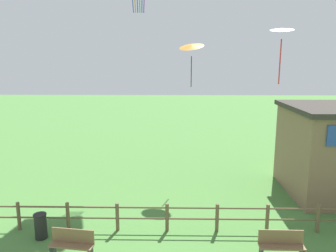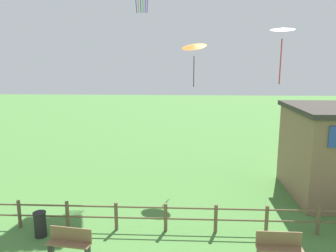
{
  "view_description": "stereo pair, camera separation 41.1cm",
  "coord_description": "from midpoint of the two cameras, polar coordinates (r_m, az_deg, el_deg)",
  "views": [
    {
      "loc": [
        0.26,
        -4.68,
        6.67
      ],
      "look_at": [
        0.0,
        9.32,
        3.87
      ],
      "focal_mm": 35.0,
      "sensor_mm": 36.0,
      "label": 1
    },
    {
      "loc": [
        0.67,
        -4.66,
        6.67
      ],
      "look_at": [
        0.0,
        9.32,
        3.87
      ],
      "focal_mm": 35.0,
      "sensor_mm": 36.0,
      "label": 2
    }
  ],
  "objects": [
    {
      "name": "park_bench_near_fence",
      "position": [
        12.47,
        -17.34,
        -18.86
      ],
      "size": [
        1.58,
        0.61,
        0.98
      ],
      "color": "brown",
      "rests_on": "ground_plane"
    },
    {
      "name": "wooden_fence",
      "position": [
        13.42,
        -1.07,
        -15.33
      ],
      "size": [
        19.91,
        0.14,
        1.16
      ],
      "color": "brown",
      "rests_on": "ground_plane"
    },
    {
      "name": "trash_bin",
      "position": [
        13.95,
        -22.12,
        -15.85
      ],
      "size": [
        0.49,
        0.49,
        0.99
      ],
      "color": "black",
      "rests_on": "ground_plane"
    },
    {
      "name": "park_bench_by_building",
      "position": [
        12.45,
        18.19,
        -18.95
      ],
      "size": [
        1.54,
        0.43,
        0.98
      ],
      "color": "brown",
      "rests_on": "ground_plane"
    },
    {
      "name": "kite_white_delta",
      "position": [
        13.99,
        18.42,
        15.4
      ],
      "size": [
        1.16,
        1.16,
        2.28
      ],
      "color": "white"
    },
    {
      "name": "kite_orange_delta",
      "position": [
        18.82,
        3.49,
        13.66
      ],
      "size": [
        1.86,
        1.84,
        2.55
      ],
      "color": "orange"
    }
  ]
}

